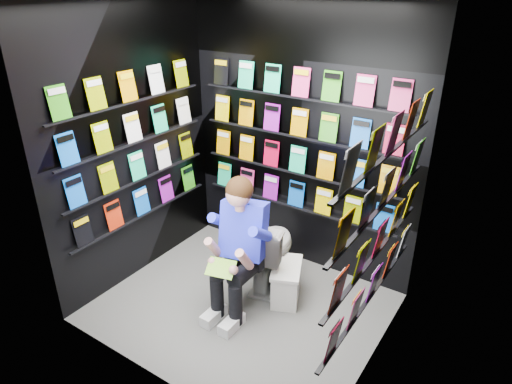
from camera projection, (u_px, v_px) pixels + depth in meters
The scene contains 13 objects.
floor at pixel (241, 307), 4.14m from camera, with size 2.40×2.40×0.00m, color #60605E.
wall_back at pixel (300, 141), 4.34m from camera, with size 2.40×0.04×2.60m, color black.
wall_front at pixel (146, 228), 2.83m from camera, with size 2.40×0.04×2.60m, color black.
wall_left at pixel (133, 147), 4.19m from camera, with size 0.04×2.00×2.60m, color black.
wall_right at pixel (388, 215), 2.99m from camera, with size 0.04×2.00×2.60m, color black.
comics_back at pixel (299, 141), 4.31m from camera, with size 2.10×0.06×1.37m, color red, non-canonical shape.
comics_left at pixel (135, 147), 4.17m from camera, with size 0.06×1.70×1.37m, color red, non-canonical shape.
comics_right at pixel (384, 213), 3.00m from camera, with size 0.06×1.70×1.37m, color red, non-canonical shape.
toilet at pixel (268, 250), 4.33m from camera, with size 0.42×0.75×0.73m, color white.
longbox at pixel (286, 283), 4.20m from camera, with size 0.23×0.42×0.32m, color silver.
longbox_lid at pixel (287, 268), 4.12m from camera, with size 0.25×0.44×0.03m, color silver.
reader at pixel (245, 230), 3.88m from camera, with size 0.51×0.75×1.38m, color #1A22F1, non-canonical shape.
held_comic at pixel (221, 268), 3.69m from camera, with size 0.24×0.01×0.16m, color green.
Camera 1 is at (1.93, -2.67, 2.72)m, focal length 32.00 mm.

